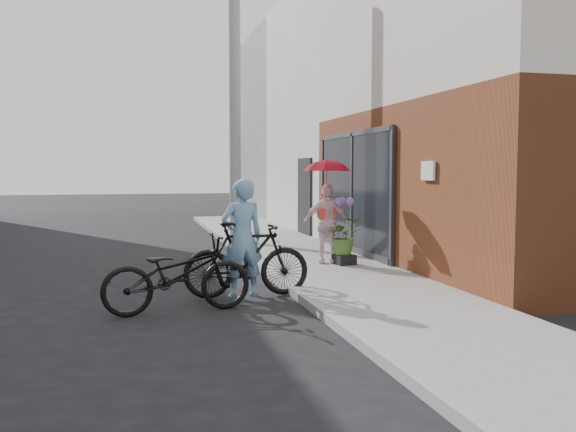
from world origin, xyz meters
name	(u,v)px	position (x,y,z in m)	size (l,w,h in m)	color
ground	(230,299)	(0.00, 0.00, 0.00)	(80.00, 80.00, 0.00)	black
sidewalk	(327,267)	(2.10, 2.00, 0.06)	(2.20, 24.00, 0.12)	gray
curb	(265,270)	(0.94, 2.00, 0.06)	(0.12, 24.00, 0.12)	#9E9E99
brick_building	(570,112)	(7.19, 2.01, 2.99)	(8.09, 8.00, 6.00)	brown
plaster_building	(413,116)	(7.20, 9.00, 3.50)	(8.00, 6.00, 7.00)	silver
east_building_far	(339,130)	(7.20, 16.00, 3.50)	(8.00, 8.00, 7.00)	slate
utility_pole	(235,100)	(1.10, 6.00, 3.50)	(0.28, 0.28, 7.00)	#9E9E99
officer	(242,238)	(0.20, 0.13, 0.85)	(0.62, 0.41, 1.71)	#6D9DC3
bike_left	(177,274)	(-0.78, -0.65, 0.50)	(0.66, 1.90, 1.00)	black
bike_right	(247,259)	(0.26, 0.10, 0.55)	(0.51, 1.82, 1.09)	black
kimono_woman	(326,224)	(2.14, 2.17, 0.85)	(0.85, 0.35, 1.45)	#F8D0D8
parasol	(327,164)	(2.14, 2.17, 1.93)	(0.83, 0.83, 0.73)	red
planter	(344,259)	(2.40, 1.90, 0.21)	(0.34, 0.34, 0.18)	black
potted_plant	(344,236)	(2.40, 1.90, 0.64)	(0.62, 0.53, 0.69)	#45742E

